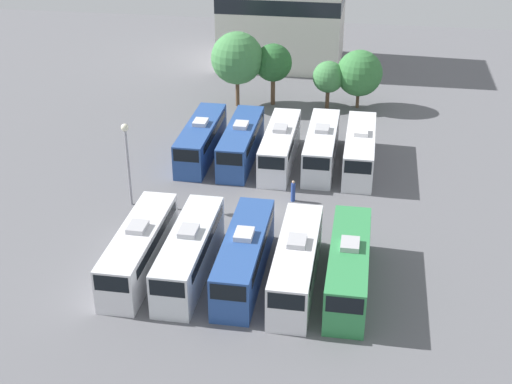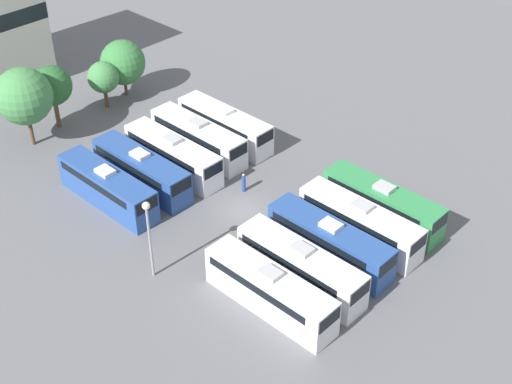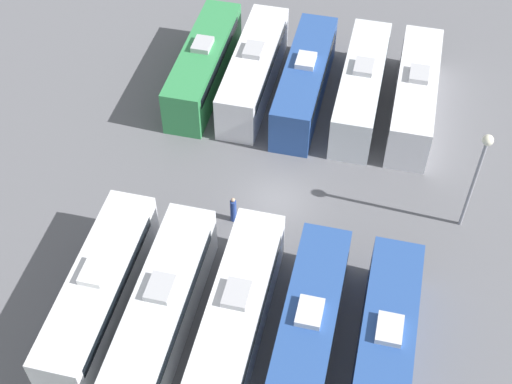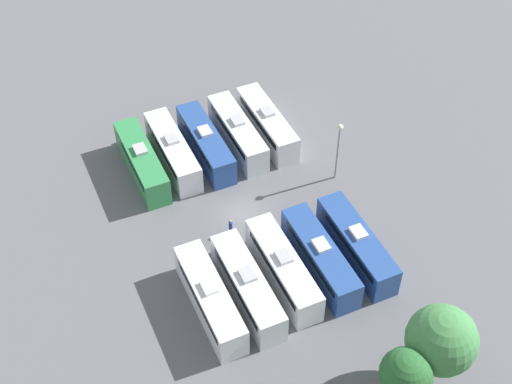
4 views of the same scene
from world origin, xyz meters
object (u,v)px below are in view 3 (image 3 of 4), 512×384
(bus_2, at_px, (305,80))
(bus_6, at_px, (308,331))
(bus_5, at_px, (385,347))
(light_pole, at_px, (479,166))
(bus_4, at_px, (204,64))
(bus_8, at_px, (163,307))
(bus_0, at_px, (415,94))
(bus_1, at_px, (361,87))
(bus_3, at_px, (253,70))
(bus_9, at_px, (100,291))
(worker_person, at_px, (233,210))
(bus_7, at_px, (237,313))

(bus_2, bearing_deg, bus_6, 101.12)
(bus_5, height_order, light_pole, light_pole)
(bus_2, distance_m, bus_5, 20.00)
(bus_4, height_order, bus_8, same)
(bus_0, distance_m, bus_1, 3.50)
(bus_4, bearing_deg, bus_2, 179.18)
(bus_0, relative_size, light_pole, 1.55)
(bus_0, height_order, bus_4, same)
(bus_0, relative_size, bus_5, 1.00)
(bus_0, xyz_separation_m, bus_5, (-0.15, 18.86, 0.00))
(bus_3, xyz_separation_m, bus_5, (-10.91, 18.90, 0.00))
(bus_4, relative_size, bus_8, 1.00)
(bus_0, relative_size, bus_9, 1.00)
(light_pole, bearing_deg, worker_person, 11.93)
(bus_2, height_order, worker_person, bus_2)
(bus_4, relative_size, bus_9, 1.00)
(bus_7, bearing_deg, bus_4, -69.14)
(bus_0, relative_size, worker_person, 5.89)
(bus_2, distance_m, worker_person, 11.44)
(bus_5, height_order, worker_person, bus_5)
(worker_person, bearing_deg, bus_8, 78.00)
(bus_2, height_order, bus_5, same)
(bus_3, height_order, bus_9, same)
(light_pole, bearing_deg, bus_9, 29.70)
(bus_9, distance_m, worker_person, 9.03)
(bus_0, xyz_separation_m, bus_6, (3.57, 18.81, 0.00))
(bus_0, bearing_deg, bus_3, -0.22)
(bus_3, distance_m, bus_5, 21.82)
(bus_5, bearing_deg, bus_0, -89.53)
(bus_4, distance_m, worker_person, 12.41)
(bus_6, height_order, light_pole, light_pole)
(bus_6, bearing_deg, bus_4, -60.37)
(bus_7, bearing_deg, bus_8, 7.89)
(bus_7, xyz_separation_m, bus_8, (3.66, 0.51, 0.00))
(bus_9, xyz_separation_m, worker_person, (-5.03, -7.45, -0.88))
(bus_0, distance_m, worker_person, 14.75)
(bus_2, xyz_separation_m, bus_7, (-0.07, 18.34, 0.00))
(bus_1, xyz_separation_m, bus_8, (7.31, 19.05, 0.00))
(bus_7, relative_size, light_pole, 1.55)
(bus_2, relative_size, bus_9, 1.00)
(bus_1, distance_m, light_pole, 11.66)
(bus_9, bearing_deg, bus_5, -179.59)
(bus_1, bearing_deg, bus_5, 100.99)
(bus_8, bearing_deg, bus_4, -79.93)
(bus_3, distance_m, worker_person, 11.69)
(bus_0, bearing_deg, bus_4, 0.68)
(bus_1, relative_size, bus_5, 1.00)
(bus_4, bearing_deg, light_pole, 154.05)
(bus_8, distance_m, bus_9, 3.41)
(bus_3, height_order, bus_8, same)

